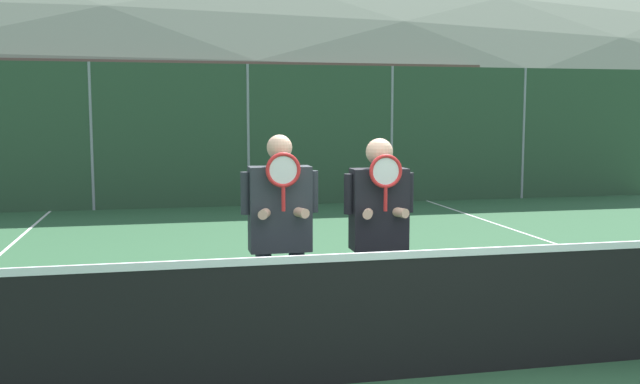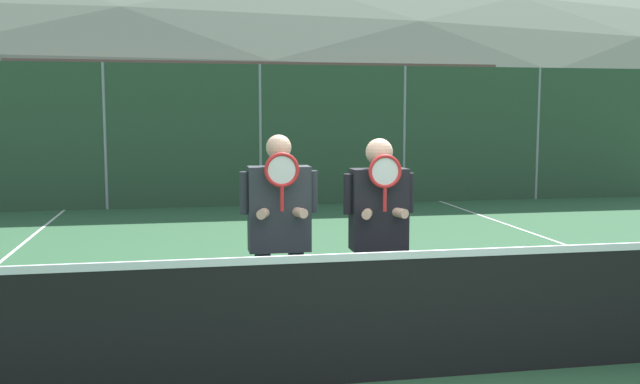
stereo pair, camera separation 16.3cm
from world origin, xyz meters
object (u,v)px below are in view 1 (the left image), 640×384
at_px(player_center_left, 379,224).
at_px(car_left_of_center, 208,153).
at_px(car_center, 404,152).
at_px(player_leftmost, 280,226).

distance_m(player_center_left, car_left_of_center, 13.12).
xyz_separation_m(player_center_left, car_center, (4.68, 12.95, -0.16)).
xyz_separation_m(player_leftmost, car_center, (5.51, 12.94, -0.17)).
height_order(player_leftmost, player_center_left, player_leftmost).
bearing_deg(car_left_of_center, player_center_left, -87.29).
bearing_deg(player_center_left, car_center, 70.12).
xyz_separation_m(player_center_left, car_left_of_center, (-0.62, 13.11, -0.12)).
relative_size(car_left_of_center, car_center, 0.95).
height_order(player_leftmost, car_left_of_center, car_left_of_center).
distance_m(player_leftmost, car_center, 14.06).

